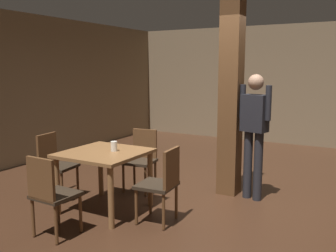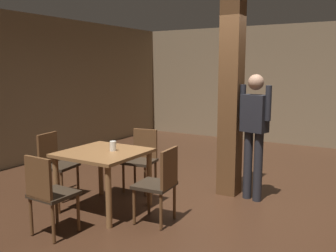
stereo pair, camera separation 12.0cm
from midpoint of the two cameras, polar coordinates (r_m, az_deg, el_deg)
The scene contains 11 objects.
ground_plane at distance 5.24m, azimuth 8.49°, elevation -11.36°, with size 10.80×10.80×0.00m, color #382114.
wall_back at distance 9.26m, azimuth 19.35°, elevation 5.89°, with size 8.00×0.10×2.80m, color #756047.
wall_left at distance 7.42m, azimuth -21.29°, elevation 5.16°, with size 0.10×9.00×2.80m, color #756047.
pillar at distance 5.33m, azimuth 10.24°, elevation 4.38°, with size 0.28×0.28×2.80m, color brown.
dining_table at distance 4.81m, azimuth -9.07°, elevation -5.26°, with size 0.97×0.97×0.77m.
chair_east at distance 4.37m, azimuth -0.39°, elevation -8.43°, with size 0.45×0.45×0.89m.
chair_north at distance 5.55m, azimuth -3.37°, elevation -4.66°, with size 0.47×0.47×0.89m.
chair_west at distance 5.47m, azimuth -16.27°, elevation -5.21°, with size 0.47×0.47×0.89m.
chair_south at distance 4.21m, azimuth -17.02°, elevation -9.47°, with size 0.43×0.43×0.89m.
napkin_cup at distance 4.76m, azimuth -7.67°, elevation -3.04°, with size 0.08×0.08×0.13m, color silver.
standing_person at distance 5.18m, azimuth 13.66°, elevation -0.29°, with size 0.47×0.28×1.72m.
Camera 2 is at (1.88, -4.54, 1.81)m, focal length 40.00 mm.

